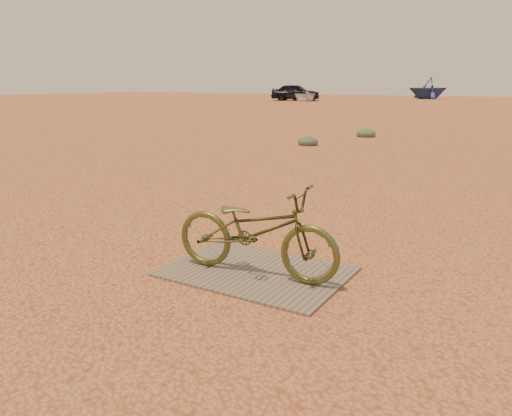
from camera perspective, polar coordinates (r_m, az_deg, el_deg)
The scene contains 8 objects.
ground at distance 5.18m, azimuth -1.83°, elevation -5.02°, with size 120.00×120.00×0.00m, color #CA844C.
plywood_board at distance 4.63m, azimuth -0.00°, elevation -7.26°, with size 1.61×1.15×0.02m, color #756750.
bicycle at distance 4.41m, azimuth -0.03°, elevation -2.57°, with size 0.54×1.56×0.82m, color #4D5123.
car at distance 46.75m, azimuth 4.55°, elevation 13.05°, with size 1.76×4.37×1.49m, color black.
boat_near_left at distance 47.04m, azimuth 5.47°, elevation 12.79°, with size 3.73×5.22×1.08m, color white.
boat_far_left at distance 53.78m, azimuth 19.07°, elevation 12.85°, with size 3.54×4.10×2.16m, color navy.
kale_a at distance 13.97m, azimuth 5.94°, elevation 7.17°, with size 0.56×0.56×0.31m, color #4D6746.
kale_c at distance 16.40m, azimuth 12.45°, elevation 7.96°, with size 0.61×0.61×0.33m, color #4D6746.
Camera 1 is at (2.64, -4.11, 1.71)m, focal length 35.00 mm.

